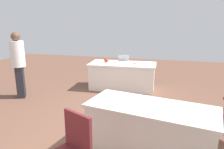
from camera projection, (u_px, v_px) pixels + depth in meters
ground_plane at (115, 122)px, 4.25m from camera, size 14.40×14.40×0.00m
table_foreground at (122, 76)px, 6.24m from camera, size 1.93×0.97×0.75m
table_back_left at (150, 129)px, 3.20m from camera, size 1.99×1.13×0.75m
person_attendee_standing at (18, 62)px, 5.39m from camera, size 0.46×0.46×1.68m
laptop_silver at (124, 61)px, 6.26m from camera, size 0.37×0.35×0.21m
yarn_ball at (106, 60)px, 6.28m from camera, size 0.13×0.13×0.13m
scissors_red at (135, 63)px, 6.11m from camera, size 0.16×0.15×0.01m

